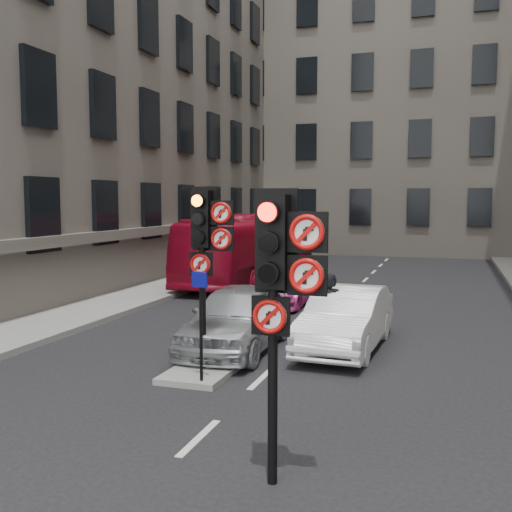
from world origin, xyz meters
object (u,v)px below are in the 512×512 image
Objects in this scene: car_pink at (286,286)px; motorcycle at (277,302)px; bus_red at (251,248)px; motorcyclist at (329,311)px; signal_far at (206,238)px; car_white at (346,319)px; car_silver at (237,317)px; signal_near at (280,273)px; info_sign at (200,311)px.

car_pink is 2.89m from motorcycle.
motorcyclist is (5.29, -10.32, -0.54)m from bus_red.
motorcyclist is at bearing 54.59° from signal_far.
motorcyclist reaches higher than car_pink.
car_pink is at bearing -56.39° from bus_red.
bus_red reaches higher than car_white.
motorcyclist is at bearing -158.29° from car_white.
car_pink is 6.12m from motorcyclist.
car_silver is 1.02× the size of car_white.
signal_near reaches higher than info_sign.
motorcyclist is (2.00, -2.74, 0.34)m from motorcycle.
motorcycle is at bearing 135.40° from car_white.
car_white is (-0.32, 6.81, -1.87)m from signal_near.
signal_near is 12.82m from car_pink.
signal_near is 6.83m from car_silver.
car_silver is 2.50× the size of motorcyclist.
signal_far is 1.53m from info_sign.
motorcycle is (-2.70, 9.41, -2.04)m from signal_near.
car_white is (2.38, 0.80, -0.04)m from car_silver.
car_white is 2.45× the size of motorcyclist.
signal_near is 4.77m from signal_far.
car_white is 1.06× the size of car_pink.
car_pink is 9.14m from info_sign.
signal_far is 0.87× the size of car_pink.
bus_red is 11.61m from motorcyclist.
signal_far reaches higher than car_silver.
bus_red is at bearing 121.80° from car_pink.
signal_far is 13.49m from bus_red.
bus_red is at bearing 104.60° from signal_far.
signal_far is 0.81× the size of car_silver.
motorcycle is at bearing -63.42° from bus_red.
car_silver is 2.19× the size of info_sign.
signal_far is at bearing -72.25° from bus_red.
car_white is 3.54m from motorcycle.
bus_red is (-3.39, 13.00, -1.28)m from signal_far.
signal_far is at bearing 123.02° from signal_near.
signal_far reaches higher than signal_near.
motorcycle is at bearing 88.45° from car_silver.
motorcycle is at bearing 110.72° from info_sign.
car_white is 2.14× the size of info_sign.
signal_near reaches higher than car_silver.
motorcycle is (3.29, -7.58, -0.89)m from bus_red.
motorcyclist is (-0.38, -0.13, 0.17)m from car_white.
car_silver reaches higher than car_white.
car_silver is 3.41m from motorcycle.
motorcyclist is 0.88× the size of info_sign.
bus_red is (-2.79, 4.74, 0.83)m from car_pink.
bus_red reaches higher than motorcycle.
bus_red is 5.79× the size of motorcyclist.
car_silver is 6.27m from car_pink.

